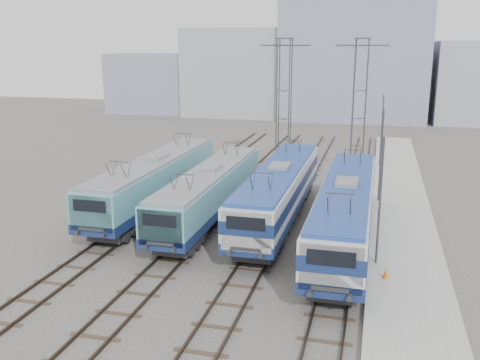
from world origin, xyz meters
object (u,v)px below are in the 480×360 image
catenary_tower_west (284,100)px  catenary_tower_east (359,100)px  locomotive_far_left (155,179)px  locomotive_center_right (279,189)px  mast_rear (381,132)px  locomotive_far_right (345,209)px  safety_cone (386,273)px  mast_mid (381,158)px  mast_front (380,204)px  locomotive_center_left (210,190)px

catenary_tower_west → catenary_tower_east: (6.50, 2.00, 0.00)m
catenary_tower_east → locomotive_far_left: bearing=-130.7°
locomotive_center_right → mast_rear: (6.35, 18.04, 1.18)m
locomotive_center_right → catenary_tower_west: bearing=99.1°
locomotive_far_right → mast_rear: size_ratio=2.65×
catenary_tower_east → safety_cone: bearing=-83.8°
locomotive_far_left → mast_mid: (15.35, 5.38, 1.24)m
mast_front → mast_mid: (0.00, 12.00, 0.00)m
locomotive_far_left → locomotive_center_right: 9.02m
catenary_tower_east → mast_rear: bearing=43.6°
locomotive_center_right → catenary_tower_east: catenary_tower_east is taller
catenary_tower_west → catenary_tower_east: same height
mast_mid → mast_rear: 12.00m
locomotive_center_right → mast_mid: mast_mid is taller
locomotive_far_left → catenary_tower_east: bearing=49.3°
locomotive_center_right → locomotive_far_right: 5.63m
mast_front → locomotive_far_right: bearing=125.6°
locomotive_far_right → safety_cone: size_ratio=30.71×
locomotive_far_left → locomotive_center_right: bearing=-4.1°
locomotive_far_left → safety_cone: locomotive_far_left is taller
mast_mid → mast_front: bearing=-90.0°
locomotive_center_left → locomotive_far_right: (9.00, -2.60, 0.22)m
locomotive_center_left → locomotive_far_right: locomotive_far_right is taller
locomotive_center_left → mast_rear: bearing=60.0°
mast_mid → catenary_tower_east: bearing=101.9°
locomotive_center_left → mast_rear: 21.76m
catenary_tower_west → locomotive_far_right: bearing=-68.8°
locomotive_center_right → mast_front: 8.79m
locomotive_far_left → catenary_tower_west: (6.75, 13.38, 4.38)m
locomotive_center_left → locomotive_center_right: size_ratio=0.94×
locomotive_center_right → safety_cone: size_ratio=30.19×
locomotive_center_left → catenary_tower_east: 19.48m
locomotive_far_right → catenary_tower_east: bearing=90.7°
locomotive_center_right → mast_front: bearing=-43.2°
locomotive_far_right → mast_front: mast_front is taller
catenary_tower_west → mast_mid: 12.16m
locomotive_center_left → safety_cone: size_ratio=28.37×
locomotive_center_left → mast_front: (10.85, -5.19, 1.36)m
locomotive_far_left → catenary_tower_east: 20.77m
locomotive_far_left → catenary_tower_east: catenary_tower_east is taller
locomotive_center_left → locomotive_center_right: 4.57m
catenary_tower_east → mast_front: catenary_tower_east is taller
locomotive_center_right → safety_cone: 10.58m
catenary_tower_west → mast_front: (8.60, -20.00, -3.14)m
mast_front → mast_rear: (0.00, 24.00, 0.00)m
locomotive_far_left → mast_front: mast_front is taller
mast_front → catenary_tower_west: bearing=113.3°
locomotive_center_right → locomotive_far_right: (4.50, -3.38, 0.04)m
locomotive_center_left → mast_rear: (10.85, 18.81, 1.36)m
locomotive_far_left → locomotive_far_right: locomotive_far_right is taller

